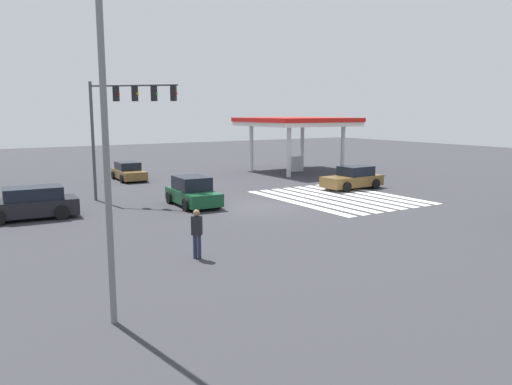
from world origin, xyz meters
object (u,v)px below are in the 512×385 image
car_1 (353,178)px  car_0 (193,192)px  traffic_signal_mast (123,112)px  pedestrian (197,231)px  car_3 (30,203)px  car_2 (129,172)px  street_light_pole_a (104,102)px

car_1 → car_0: bearing=-2.3°
traffic_signal_mast → car_0: 6.20m
pedestrian → car_3: bearing=65.1°
car_0 → pedestrian: 10.41m
car_1 → car_2: (12.52, 11.68, -0.06)m
street_light_pole_a → traffic_signal_mast: bearing=-18.8°
car_2 → street_light_pole_a: (-25.83, 8.82, 4.77)m
car_1 → street_light_pole_a: size_ratio=0.48×
car_1 → car_3: car_3 is taller
traffic_signal_mast → street_light_pole_a: street_light_pole_a is taller
traffic_signal_mast → car_0: (-3.28, -2.77, -4.47)m
car_0 → car_2: 12.44m
traffic_signal_mast → car_1: traffic_signal_mast is taller
car_0 → pedestrian: bearing=-21.3°
car_0 → car_3: 8.35m
car_1 → car_3: size_ratio=0.96×
car_0 → car_3: (1.07, 8.28, 0.00)m
car_1 → car_2: bearing=-48.9°
street_light_pole_a → car_1: bearing=-57.0°
pedestrian → car_0: bearing=20.1°
car_2 → pedestrian: size_ratio=2.34×
traffic_signal_mast → car_1: size_ratio=1.56×
pedestrian → car_1: bearing=-15.7°
car_1 → car_2: car_1 is taller
car_1 → street_light_pole_a: street_light_pole_a is taller
car_0 → car_1: car_0 is taller
car_1 → pedestrian: bearing=28.1°
car_1 → car_2: size_ratio=1.06×
car_3 → street_light_pole_a: 15.20m
traffic_signal_mast → car_0: bearing=-4.8°
car_0 → traffic_signal_mast: bearing=-136.8°
traffic_signal_mast → car_3: traffic_signal_mast is taller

